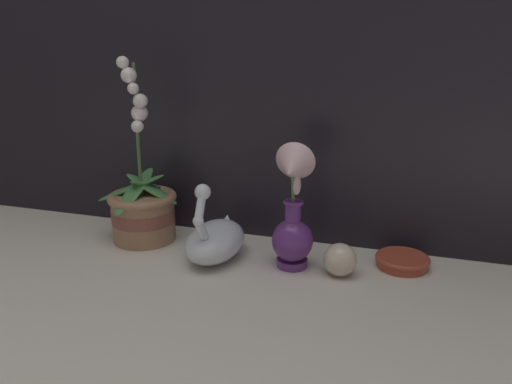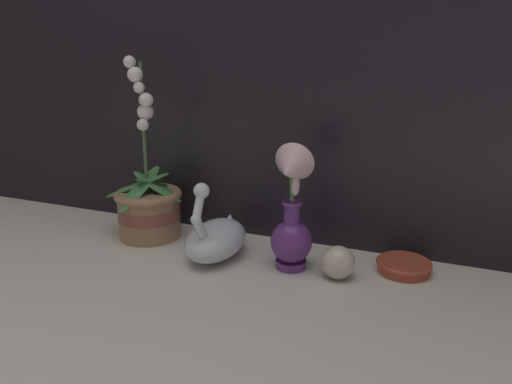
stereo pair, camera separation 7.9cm
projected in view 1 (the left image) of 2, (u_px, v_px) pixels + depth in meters
name	position (u px, v px, depth m)	size (l,w,h in m)	color
ground_plane	(237.00, 287.00, 1.00)	(2.80, 2.80, 0.00)	beige
orchid_potted_plant	(143.00, 207.00, 1.21)	(0.21, 0.20, 0.44)	#9E7556
swan_figurine	(216.00, 238.00, 1.12)	(0.12, 0.21, 0.19)	silver
blue_vase	(292.00, 217.00, 1.05)	(0.09, 0.10, 0.27)	#602D7F
glass_sphere	(340.00, 260.00, 1.04)	(0.07, 0.07, 0.07)	beige
amber_dish	(402.00, 260.00, 1.08)	(0.12, 0.12, 0.03)	#A8422D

